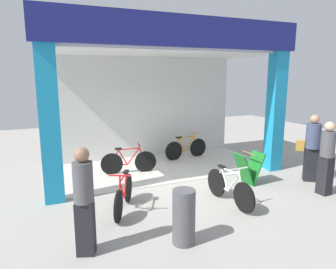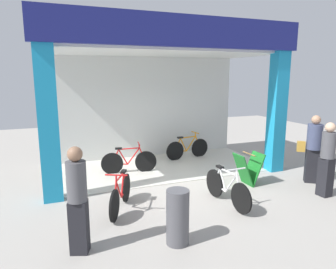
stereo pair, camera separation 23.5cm
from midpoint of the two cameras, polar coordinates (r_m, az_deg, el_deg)
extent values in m
plane|color=#9E9991|center=(8.12, 2.75, -8.92)|extent=(20.99, 20.99, 0.00)
cube|color=beige|center=(9.41, -0.92, -6.03)|extent=(6.50, 2.94, 0.02)
cube|color=silver|center=(10.45, -3.78, 5.10)|extent=(6.50, 0.12, 3.40)
cube|color=#198CBF|center=(7.05, -20.31, 1.62)|extent=(0.42, 0.36, 3.40)
cube|color=#198CBF|center=(9.37, 20.12, 3.79)|extent=(0.42, 0.36, 3.40)
cube|color=navy|center=(7.57, 3.51, 18.56)|extent=(6.70, 0.20, 0.73)
cube|color=silver|center=(9.02, -0.99, 14.82)|extent=(6.50, 2.94, 0.06)
cylinder|color=black|center=(8.83, -9.52, -5.32)|extent=(0.62, 0.14, 0.62)
cylinder|color=black|center=(8.92, -3.36, -5.02)|extent=(0.62, 0.14, 0.62)
cylinder|color=red|center=(8.85, -8.05, -5.40)|extent=(0.42, 0.10, 0.08)
cylinder|color=red|center=(8.80, -7.53, -4.12)|extent=(0.27, 0.08, 0.46)
cylinder|color=red|center=(8.82, -5.61, -3.98)|extent=(0.38, 0.09, 0.48)
cylinder|color=red|center=(8.76, -6.42, -2.60)|extent=(0.59, 0.13, 0.05)
cylinder|color=red|center=(8.78, -8.87, -4.03)|extent=(0.21, 0.07, 0.41)
cylinder|color=red|center=(8.85, -3.99, -3.76)|extent=(0.19, 0.06, 0.43)
cylinder|color=red|center=(8.77, -4.57, -2.08)|extent=(0.06, 0.04, 0.13)
cylinder|color=red|center=(8.76, -4.63, -1.69)|extent=(0.10, 0.43, 0.03)
cube|color=black|center=(8.73, -8.35, -2.56)|extent=(0.20, 0.12, 0.05)
cylinder|color=black|center=(10.09, 1.98, -3.09)|extent=(0.63, 0.12, 0.63)
cylinder|color=black|center=(10.60, 6.49, -2.46)|extent=(0.63, 0.12, 0.63)
cylinder|color=orange|center=(10.21, 3.08, -3.06)|extent=(0.42, 0.09, 0.08)
cylinder|color=orange|center=(10.21, 3.51, -1.89)|extent=(0.28, 0.07, 0.47)
cylinder|color=orange|center=(10.37, 4.92, -1.67)|extent=(0.39, 0.08, 0.49)
cylinder|color=orange|center=(10.25, 4.37, -0.50)|extent=(0.60, 0.11, 0.05)
cylinder|color=orange|center=(10.10, 2.51, -1.89)|extent=(0.21, 0.06, 0.42)
cylinder|color=orange|center=(10.50, 6.09, -1.40)|extent=(0.19, 0.06, 0.44)
cylinder|color=orange|center=(10.40, 5.72, 0.03)|extent=(0.06, 0.04, 0.13)
cylinder|color=orange|center=(10.38, 5.68, 0.37)|extent=(0.09, 0.44, 0.03)
cube|color=black|center=(10.09, 2.94, -0.55)|extent=(0.20, 0.12, 0.05)
cylinder|color=black|center=(7.27, 9.49, -8.84)|extent=(0.08, 0.64, 0.63)
cylinder|color=black|center=(6.53, 14.36, -11.35)|extent=(0.08, 0.64, 0.63)
cylinder|color=white|center=(7.10, 10.53, -9.57)|extent=(0.06, 0.43, 0.08)
cylinder|color=white|center=(6.96, 11.01, -8.20)|extent=(0.05, 0.28, 0.48)
cylinder|color=white|center=(6.73, 12.52, -8.87)|extent=(0.06, 0.39, 0.50)
cylinder|color=white|center=(6.75, 11.98, -6.73)|extent=(0.07, 0.61, 0.05)
cylinder|color=white|center=(7.12, 10.03, -7.53)|extent=(0.05, 0.21, 0.43)
cylinder|color=white|center=(6.53, 13.91, -9.34)|extent=(0.04, 0.19, 0.44)
cylinder|color=white|center=(6.51, 13.54, -6.81)|extent=(0.04, 0.06, 0.13)
cylinder|color=white|center=(6.49, 13.51, -6.26)|extent=(0.44, 0.05, 0.03)
cube|color=black|center=(6.98, 10.50, -5.90)|extent=(0.11, 0.20, 0.05)
cylinder|color=black|center=(6.96, -6.75, -9.72)|extent=(0.32, 0.58, 0.62)
cylinder|color=black|center=(6.09, -8.73, -12.87)|extent=(0.32, 0.58, 0.62)
cylinder|color=red|center=(6.76, -7.16, -10.57)|extent=(0.22, 0.39, 0.08)
cylinder|color=red|center=(6.61, -7.37, -9.21)|extent=(0.15, 0.26, 0.47)
cylinder|color=red|center=(6.33, -7.99, -10.06)|extent=(0.20, 0.36, 0.49)
cylinder|color=red|center=(6.37, -7.79, -7.77)|extent=(0.30, 0.55, 0.05)
cylinder|color=red|center=(6.79, -6.98, -8.42)|extent=(0.12, 0.20, 0.42)
cylinder|color=red|center=(6.10, -8.56, -10.70)|extent=(0.12, 0.18, 0.43)
cylinder|color=red|center=(6.08, -8.44, -8.01)|extent=(0.05, 0.06, 0.13)
cylinder|color=red|center=(6.07, -8.43, -7.42)|extent=(0.40, 0.22, 0.03)
cube|color=black|center=(6.64, -7.19, -6.79)|extent=(0.17, 0.21, 0.05)
cube|color=#197226|center=(8.09, 14.46, -6.34)|extent=(0.35, 0.50, 0.82)
cube|color=#197226|center=(8.27, 16.26, -6.05)|extent=(0.35, 0.50, 0.82)
cylinder|color=olive|center=(8.07, 15.52, -3.45)|extent=(0.03, 0.50, 0.03)
cube|color=black|center=(5.19, -14.77, -16.13)|extent=(0.34, 0.32, 0.86)
cylinder|color=#4C4C51|center=(4.90, -15.20, -8.35)|extent=(0.39, 0.39, 0.63)
sphere|color=#8C664C|center=(4.78, -15.45, -3.49)|extent=(0.23, 0.23, 0.23)
cube|color=black|center=(8.93, 25.70, -5.20)|extent=(0.41, 0.39, 0.88)
cylinder|color=#3F4766|center=(8.76, 26.12, -0.38)|extent=(0.51, 0.51, 0.65)
sphere|color=tan|center=(8.70, 26.36, 2.45)|extent=(0.23, 0.23, 0.23)
cube|color=#BF8C33|center=(8.76, 24.03, -2.01)|extent=(0.23, 0.21, 0.27)
cube|color=black|center=(8.08, 27.77, -6.95)|extent=(0.25, 0.28, 0.91)
cylinder|color=#4C4C51|center=(7.90, 28.25, -1.74)|extent=(0.31, 0.31, 0.60)
sphere|color=#D8AD8C|center=(7.82, 28.52, 1.18)|extent=(0.22, 0.22, 0.22)
cylinder|color=#4C4C51|center=(5.25, 3.12, -14.98)|extent=(0.38, 0.38, 0.93)
camera|label=1|loc=(0.12, -89.20, 0.15)|focal=33.06mm
camera|label=2|loc=(0.12, 90.80, -0.15)|focal=33.06mm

